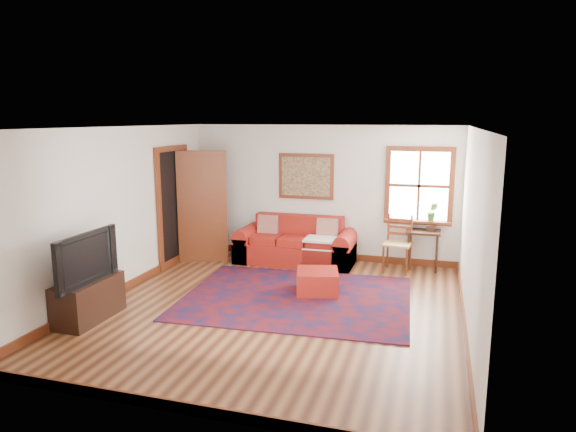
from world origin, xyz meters
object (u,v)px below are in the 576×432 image
(red_ottoman, at_px, (317,282))
(ladder_back_chair, at_px, (398,241))
(red_leather_sofa, at_px, (296,247))
(media_cabinet, at_px, (89,300))
(side_table, at_px, (423,238))

(red_ottoman, height_order, ladder_back_chair, ladder_back_chair)
(red_leather_sofa, xyz_separation_m, red_ottoman, (0.77, -1.56, -0.10))
(red_leather_sofa, height_order, media_cabinet, red_leather_sofa)
(red_leather_sofa, height_order, ladder_back_chair, ladder_back_chair)
(red_ottoman, relative_size, media_cabinet, 0.62)
(red_leather_sofa, xyz_separation_m, media_cabinet, (-1.88, -3.43, -0.00))
(side_table, relative_size, media_cabinet, 0.70)
(side_table, distance_m, ladder_back_chair, 0.46)
(ladder_back_chair, bearing_deg, red_ottoman, -124.88)
(red_ottoman, height_order, media_cabinet, media_cabinet)
(red_ottoman, relative_size, ladder_back_chair, 0.63)
(side_table, xyz_separation_m, media_cabinet, (-4.13, -3.61, -0.30))
(red_leather_sofa, relative_size, red_ottoman, 3.48)
(side_table, bearing_deg, media_cabinet, -138.86)
(red_leather_sofa, xyz_separation_m, side_table, (2.25, 0.18, 0.29))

